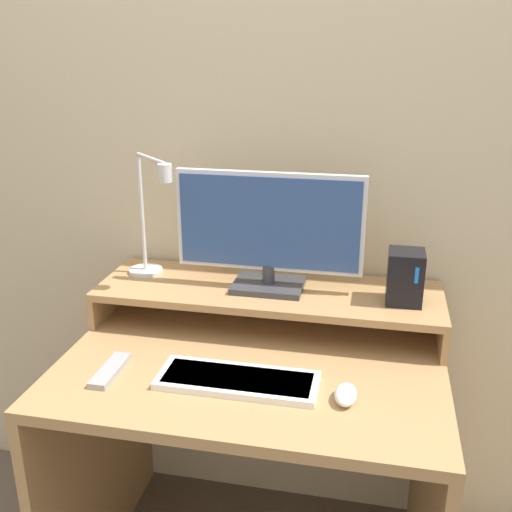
# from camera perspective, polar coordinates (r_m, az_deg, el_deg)

# --- Properties ---
(wall_back) EXTENTS (6.00, 0.05, 2.50)m
(wall_back) POSITION_cam_1_polar(r_m,az_deg,el_deg) (1.85, 2.43, 9.69)
(wall_back) COLOR beige
(wall_back) RESTS_ON ground_plane
(desk) EXTENTS (1.01, 0.74, 0.77)m
(desk) POSITION_cam_1_polar(r_m,az_deg,el_deg) (1.77, -0.21, -16.47)
(desk) COLOR #A87F51
(desk) RESTS_ON ground_plane
(monitor_shelf) EXTENTS (1.01, 0.32, 0.11)m
(monitor_shelf) POSITION_cam_1_polar(r_m,az_deg,el_deg) (1.78, 1.20, -3.59)
(monitor_shelf) COLOR #A87F51
(monitor_shelf) RESTS_ON desk
(monitor) EXTENTS (0.54, 0.16, 0.35)m
(monitor) POSITION_cam_1_polar(r_m,az_deg,el_deg) (1.71, 1.14, 2.51)
(monitor) COLOR #38383D
(monitor) RESTS_ON monitor_shelf
(desk_lamp) EXTENTS (0.20, 0.20, 0.38)m
(desk_lamp) POSITION_cam_1_polar(r_m,az_deg,el_deg) (1.82, -10.05, 2.77)
(desk_lamp) COLOR silver
(desk_lamp) RESTS_ON monitor_shelf
(router_dock) EXTENTS (0.10, 0.10, 0.15)m
(router_dock) POSITION_cam_1_polar(r_m,az_deg,el_deg) (1.70, 14.01, -1.94)
(router_dock) COLOR black
(router_dock) RESTS_ON monitor_shelf
(keyboard) EXTENTS (0.40, 0.15, 0.02)m
(keyboard) POSITION_cam_1_polar(r_m,az_deg,el_deg) (1.51, -1.76, -11.73)
(keyboard) COLOR white
(keyboard) RESTS_ON desk
(mouse) EXTENTS (0.05, 0.09, 0.04)m
(mouse) POSITION_cam_1_polar(r_m,az_deg,el_deg) (1.46, 8.54, -12.91)
(mouse) COLOR white
(mouse) RESTS_ON desk
(remote_control) EXTENTS (0.05, 0.16, 0.02)m
(remote_control) POSITION_cam_1_polar(r_m,az_deg,el_deg) (1.60, -13.72, -10.55)
(remote_control) COLOR #99999E
(remote_control) RESTS_ON desk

